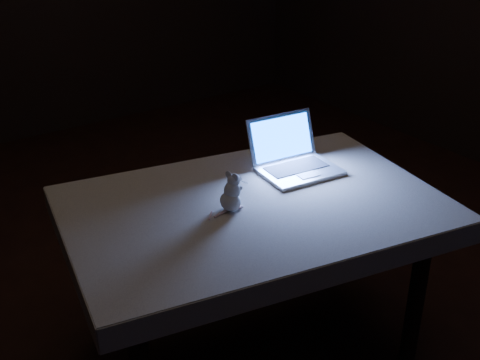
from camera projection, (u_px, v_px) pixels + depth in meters
floor at (231, 298)px, 2.77m from camera, size 5.00×5.00×0.00m
table at (253, 280)px, 2.32m from camera, size 1.39×1.03×0.67m
tablecloth at (238, 217)px, 2.16m from camera, size 1.37×0.93×0.08m
laptop at (301, 149)px, 2.35m from camera, size 0.33×0.30×0.21m
plush_mouse at (230, 192)px, 2.09m from camera, size 0.12×0.12×0.14m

